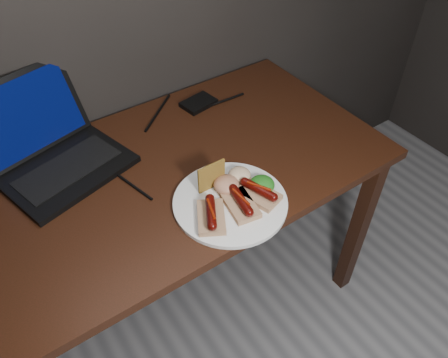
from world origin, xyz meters
TOP-DOWN VIEW (x-y plane):
  - desk at (0.00, 1.38)m, footprint 1.40×0.70m
  - laptop at (-0.22, 1.59)m, footprint 0.42×0.41m
  - hard_drive at (0.30, 1.61)m, footprint 0.13×0.10m
  - desk_cables at (-0.04, 1.53)m, footprint 1.02×0.43m
  - plate at (0.11, 1.16)m, footprint 0.36×0.36m
  - bread_sausage_left at (0.03, 1.13)m, footprint 0.12×0.13m
  - bread_sausage_center at (0.12, 1.13)m, footprint 0.09×0.13m
  - bread_sausage_right at (0.19, 1.13)m, footprint 0.10×0.13m
  - crispbread at (0.10, 1.23)m, footprint 0.09×0.01m
  - salad_greens at (0.21, 1.15)m, footprint 0.07×0.07m
  - salsa_mound at (0.13, 1.20)m, footprint 0.07×0.07m
  - coleslaw_mound at (0.18, 1.21)m, footprint 0.06×0.06m

SIDE VIEW (x-z plane):
  - desk at x=0.00m, z-range 0.29..1.04m
  - desk_cables at x=-0.04m, z-range 0.75..0.76m
  - plate at x=0.11m, z-range 0.75..0.76m
  - hard_drive at x=0.30m, z-range 0.75..0.77m
  - bread_sausage_left at x=0.03m, z-range 0.76..0.80m
  - bread_sausage_center at x=0.12m, z-range 0.76..0.80m
  - bread_sausage_right at x=0.19m, z-range 0.76..0.80m
  - coleslaw_mound at x=0.18m, z-range 0.76..0.80m
  - salad_greens at x=0.21m, z-range 0.76..0.80m
  - salsa_mound at x=0.13m, z-range 0.76..0.80m
  - crispbread at x=0.10m, z-range 0.76..0.85m
  - laptop at x=-0.22m, z-range 0.68..0.93m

